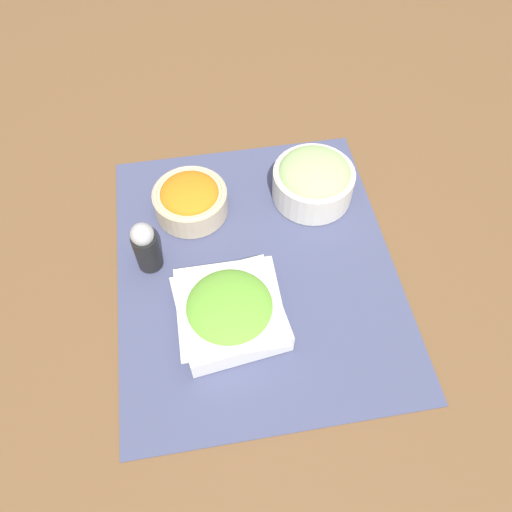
% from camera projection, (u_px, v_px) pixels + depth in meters
% --- Properties ---
extents(ground_plane, '(3.00, 3.00, 0.00)m').
position_uv_depth(ground_plane, '(256.00, 267.00, 0.87)').
color(ground_plane, brown).
extents(placemat, '(0.58, 0.48, 0.00)m').
position_uv_depth(placemat, '(256.00, 266.00, 0.87)').
color(placemat, '#474C70').
rests_on(placemat, ground_plane).
extents(lettuce_bowl, '(0.18, 0.18, 0.06)m').
position_uv_depth(lettuce_bowl, '(230.00, 311.00, 0.79)').
color(lettuce_bowl, white).
rests_on(lettuce_bowl, placemat).
extents(carrot_bowl, '(0.14, 0.14, 0.07)m').
position_uv_depth(carrot_bowl, '(190.00, 198.00, 0.91)').
color(carrot_bowl, beige).
rests_on(carrot_bowl, placemat).
extents(cucumber_bowl, '(0.15, 0.15, 0.09)m').
position_uv_depth(cucumber_bowl, '(313.00, 179.00, 0.93)').
color(cucumber_bowl, silver).
rests_on(cucumber_bowl, placemat).
extents(pepper_shaker, '(0.04, 0.04, 0.10)m').
position_uv_depth(pepper_shaker, '(146.00, 246.00, 0.83)').
color(pepper_shaker, black).
rests_on(pepper_shaker, placemat).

